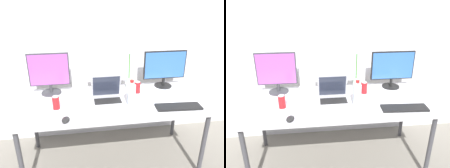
# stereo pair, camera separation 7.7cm
# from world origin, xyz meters

# --- Properties ---
(ground_plane) EXTENTS (16.00, 16.00, 0.00)m
(ground_plane) POSITION_xyz_m (0.00, 0.00, 0.00)
(ground_plane) COLOR gray
(wall_back) EXTENTS (7.00, 0.08, 2.60)m
(wall_back) POSITION_xyz_m (0.00, 0.59, 1.30)
(wall_back) COLOR silver
(wall_back) RESTS_ON ground
(work_desk) EXTENTS (1.84, 0.81, 0.74)m
(work_desk) POSITION_xyz_m (0.00, 0.00, 0.68)
(work_desk) COLOR #424247
(work_desk) RESTS_ON ground
(monitor_left) EXTENTS (0.42, 0.21, 0.44)m
(monitor_left) POSITION_xyz_m (-0.62, 0.28, 0.97)
(monitor_left) COLOR #38383D
(monitor_left) RESTS_ON work_desk
(monitor_center) EXTENTS (0.47, 0.19, 0.44)m
(monitor_center) POSITION_xyz_m (0.01, 0.29, 0.98)
(monitor_center) COLOR silver
(monitor_center) RESTS_ON work_desk
(monitor_right) EXTENTS (0.49, 0.20, 0.42)m
(monitor_right) POSITION_xyz_m (0.64, 0.28, 0.97)
(monitor_right) COLOR black
(monitor_right) RESTS_ON work_desk
(laptop_silver) EXTENTS (0.30, 0.24, 0.26)m
(laptop_silver) POSITION_xyz_m (-0.05, 0.01, 0.80)
(laptop_silver) COLOR #B7B7BC
(laptop_silver) RESTS_ON work_desk
(keyboard_main) EXTENTS (0.44, 0.16, 0.02)m
(keyboard_main) POSITION_xyz_m (0.60, -0.24, 0.75)
(keyboard_main) COLOR black
(keyboard_main) RESTS_ON work_desk
(mouse_by_keyboard) EXTENTS (0.08, 0.11, 0.03)m
(mouse_by_keyboard) POSITION_xyz_m (-0.45, -0.33, 0.76)
(mouse_by_keyboard) COLOR black
(mouse_by_keyboard) RESTS_ON work_desk
(water_bottle) EXTENTS (0.08, 0.08, 0.26)m
(water_bottle) POSITION_xyz_m (0.17, -0.11, 0.86)
(water_bottle) COLOR silver
(water_bottle) RESTS_ON work_desk
(soda_can_near_keyboard) EXTENTS (0.07, 0.07, 0.13)m
(soda_can_near_keyboard) POSITION_xyz_m (-0.54, -0.09, 0.80)
(soda_can_near_keyboard) COLOR red
(soda_can_near_keyboard) RESTS_ON work_desk
(soda_can_by_laptop) EXTENTS (0.07, 0.07, 0.13)m
(soda_can_by_laptop) POSITION_xyz_m (0.30, 0.15, 0.80)
(soda_can_by_laptop) COLOR red
(soda_can_by_laptop) RESTS_ON work_desk
(bamboo_vase) EXTENTS (0.07, 0.07, 0.41)m
(bamboo_vase) POSITION_xyz_m (0.23, 0.27, 0.82)
(bamboo_vase) COLOR #B2D1B7
(bamboo_vase) RESTS_ON work_desk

